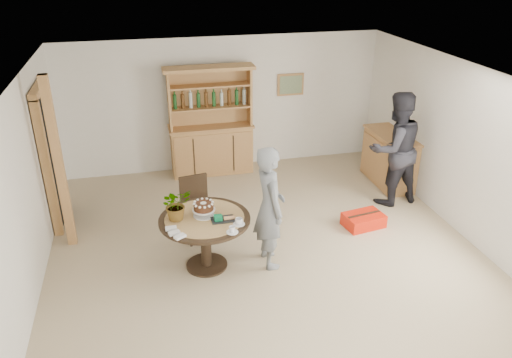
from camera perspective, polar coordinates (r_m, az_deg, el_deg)
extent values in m
plane|color=tan|center=(6.96, 1.74, -9.65)|extent=(7.00, 7.00, 0.00)
cube|color=white|center=(9.53, -3.71, 8.56)|extent=(6.00, 0.04, 2.50)
cube|color=white|center=(6.31, -25.44, -3.07)|extent=(0.04, 7.00, 2.50)
cube|color=white|center=(7.64, 24.18, 1.97)|extent=(0.04, 7.00, 2.50)
cube|color=white|center=(5.90, 2.06, 10.67)|extent=(6.00, 7.00, 0.04)
cube|color=#B17D4A|center=(9.72, 3.97, 10.72)|extent=(0.52, 0.03, 0.42)
cube|color=#59724C|center=(9.70, 4.00, 10.69)|extent=(0.44, 0.02, 0.34)
cube|color=black|center=(8.17, -22.44, 2.24)|extent=(0.10, 0.90, 2.10)
cube|color=tan|center=(7.71, -22.74, 0.84)|extent=(0.12, 0.10, 2.10)
cube|color=tan|center=(8.63, -21.91, 3.51)|extent=(0.12, 0.10, 2.10)
cube|color=tan|center=(7.85, -23.60, 9.52)|extent=(0.12, 1.10, 0.10)
cube|color=#B17D4A|center=(7.33, -21.60, 1.49)|extent=(0.12, 0.12, 2.50)
cube|color=tan|center=(9.51, -5.09, 3.36)|extent=(1.50, 0.50, 0.90)
cube|color=#B17D4A|center=(9.34, -5.20, 6.03)|extent=(1.56, 0.54, 0.04)
cube|color=tan|center=(9.27, -5.42, 9.44)|extent=(1.50, 0.04, 1.06)
cube|color=tan|center=(9.06, -9.90, 8.80)|extent=(0.04, 0.34, 1.06)
cube|color=tan|center=(9.26, -0.75, 9.52)|extent=(0.04, 0.34, 1.06)
cube|color=#B17D4A|center=(9.18, -5.24, 8.17)|extent=(1.44, 0.32, 0.03)
cube|color=#B17D4A|center=(9.07, -5.34, 10.59)|extent=(1.44, 0.32, 0.03)
cube|color=tan|center=(8.99, -5.42, 12.50)|extent=(1.62, 0.40, 0.06)
cylinder|color=#194C1E|center=(9.07, -8.81, 8.80)|extent=(0.07, 0.07, 0.28)
cylinder|color=#4C2D14|center=(9.09, -7.80, 8.89)|extent=(0.07, 0.07, 0.28)
cylinder|color=#B2BFB2|center=(9.10, -6.79, 8.98)|extent=(0.07, 0.07, 0.28)
cylinder|color=#194C1E|center=(9.12, -5.78, 9.06)|extent=(0.07, 0.07, 0.28)
cylinder|color=#4C2D14|center=(9.14, -4.78, 9.14)|extent=(0.07, 0.07, 0.28)
cylinder|color=#B2BFB2|center=(9.17, -3.78, 9.22)|extent=(0.07, 0.07, 0.28)
cylinder|color=#194C1E|center=(9.20, -2.78, 9.29)|extent=(0.07, 0.07, 0.28)
cylinder|color=#4C2D14|center=(9.23, -1.79, 9.36)|extent=(0.07, 0.07, 0.28)
cube|color=tan|center=(9.33, 14.95, 2.12)|extent=(0.50, 1.20, 0.90)
cube|color=#B17D4A|center=(9.16, 15.27, 4.83)|extent=(0.54, 1.26, 0.04)
cylinder|color=black|center=(6.56, -5.89, -4.61)|extent=(1.20, 1.20, 0.04)
cylinder|color=black|center=(6.76, -5.75, -7.33)|extent=(0.14, 0.14, 0.70)
cylinder|color=black|center=(6.95, -5.63, -9.73)|extent=(0.56, 0.56, 0.03)
cylinder|color=tan|center=(6.55, -5.90, -4.42)|extent=(1.04, 1.04, 0.01)
cube|color=black|center=(7.35, -6.63, -3.66)|extent=(0.48, 0.48, 0.04)
cube|color=black|center=(7.40, -7.15, -1.30)|extent=(0.42, 0.10, 0.46)
cube|color=black|center=(7.30, -7.25, 0.24)|extent=(0.42, 0.11, 0.05)
cube|color=black|center=(7.28, -7.49, -6.14)|extent=(0.04, 0.03, 0.44)
cube|color=black|center=(7.36, -4.79, -5.60)|extent=(0.03, 0.03, 0.44)
cube|color=black|center=(7.58, -8.25, -4.81)|extent=(0.04, 0.04, 0.44)
cube|color=black|center=(7.66, -5.65, -4.31)|extent=(0.03, 0.04, 0.44)
cylinder|color=white|center=(6.59, -5.97, -4.14)|extent=(0.28, 0.28, 0.01)
cylinder|color=white|center=(6.57, -5.98, -3.83)|extent=(0.05, 0.05, 0.08)
cylinder|color=white|center=(6.55, -6.00, -3.49)|extent=(0.30, 0.30, 0.01)
cylinder|color=#402312|center=(6.52, -6.02, -3.10)|extent=(0.26, 0.26, 0.09)
cylinder|color=white|center=(6.50, -6.04, -2.75)|extent=(0.08, 0.08, 0.01)
sphere|color=white|center=(6.52, -4.99, -2.64)|extent=(0.04, 0.04, 0.04)
sphere|color=white|center=(6.57, -5.21, -2.42)|extent=(0.04, 0.04, 0.04)
sphere|color=white|center=(6.60, -5.65, -2.29)|extent=(0.04, 0.04, 0.04)
sphere|color=white|center=(6.61, -6.18, -2.28)|extent=(0.04, 0.04, 0.04)
sphere|color=white|center=(6.59, -6.68, -2.40)|extent=(0.04, 0.04, 0.04)
sphere|color=white|center=(6.55, -7.01, -2.61)|extent=(0.04, 0.04, 0.04)
sphere|color=white|center=(6.49, -7.08, -2.87)|extent=(0.04, 0.04, 0.04)
sphere|color=white|center=(6.44, -6.88, -3.10)|extent=(0.04, 0.04, 0.04)
sphere|color=white|center=(6.41, -6.44, -3.24)|extent=(0.04, 0.04, 0.04)
sphere|color=white|center=(6.40, -5.89, -3.25)|extent=(0.04, 0.04, 0.04)
sphere|color=white|center=(6.42, -5.38, -3.13)|extent=(0.04, 0.04, 0.04)
sphere|color=white|center=(6.46, -5.05, -2.90)|extent=(0.04, 0.04, 0.04)
imported|color=#3F7233|center=(6.47, -9.12, -2.88)|extent=(0.47, 0.44, 0.42)
cube|color=black|center=(6.47, -3.82, -4.64)|extent=(0.30, 0.20, 0.01)
cube|color=#0C7340|center=(6.44, -4.35, -4.44)|extent=(0.10, 0.10, 0.06)
cube|color=#0C7340|center=(6.43, -4.36, -4.17)|extent=(0.11, 0.02, 0.01)
cylinder|color=white|center=(6.36, -1.96, -5.17)|extent=(0.15, 0.15, 0.01)
imported|color=white|center=(6.34, -1.97, -4.84)|extent=(0.10, 0.10, 0.08)
cylinder|color=white|center=(6.20, -2.73, -6.08)|extent=(0.15, 0.15, 0.01)
imported|color=white|center=(6.18, -2.74, -5.75)|extent=(0.08, 0.08, 0.07)
cube|color=white|center=(6.34, -9.69, -5.57)|extent=(0.14, 0.08, 0.03)
cube|color=white|center=(6.24, -9.33, -6.10)|extent=(0.16, 0.11, 0.03)
cube|color=white|center=(6.15, -8.68, -6.51)|extent=(0.16, 0.14, 0.03)
imported|color=slate|center=(6.56, 1.56, -3.26)|extent=(0.43, 0.64, 1.71)
imported|color=black|center=(8.46, 15.58, 3.34)|extent=(1.02, 0.84, 1.91)
cube|color=red|center=(7.95, 12.18, -4.61)|extent=(0.66, 0.49, 0.20)
cube|color=black|center=(7.90, 12.25, -3.95)|extent=(0.56, 0.13, 0.01)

